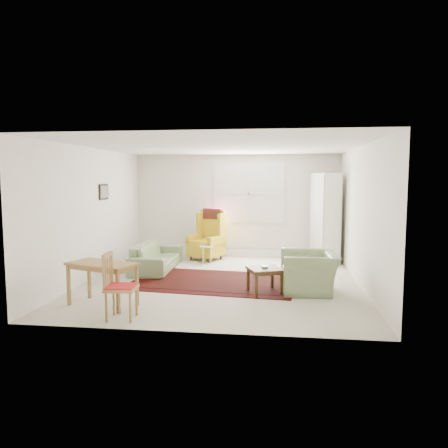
# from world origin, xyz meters

# --- Properties ---
(room) EXTENTS (5.04, 5.54, 2.51)m
(room) POSITION_xyz_m (0.02, 0.21, 1.26)
(room) COLOR beige
(room) RESTS_ON ground
(rug) EXTENTS (3.19, 2.23, 0.03)m
(rug) POSITION_xyz_m (-0.14, -0.07, 0.02)
(rug) COLOR black
(rug) RESTS_ON ground
(sofa) EXTENTS (0.81, 1.92, 0.76)m
(sofa) POSITION_xyz_m (-1.52, 0.91, 0.38)
(sofa) COLOR #73885A
(sofa) RESTS_ON ground
(armchair) EXTENTS (0.95, 1.08, 0.81)m
(armchair) POSITION_xyz_m (1.57, -0.52, 0.40)
(armchair) COLOR #73885A
(armchair) RESTS_ON ground
(wingback_chair) EXTENTS (0.94, 0.96, 1.20)m
(wingback_chair) POSITION_xyz_m (-0.66, 2.11, 0.60)
(wingback_chair) COLOR gold
(wingback_chair) RESTS_ON ground
(coffee_table) EXTENTS (0.68, 0.68, 0.43)m
(coffee_table) POSITION_xyz_m (0.82, -0.73, 0.22)
(coffee_table) COLOR #472D15
(coffee_table) RESTS_ON ground
(stool) EXTENTS (0.32, 0.32, 0.40)m
(stool) POSITION_xyz_m (-0.58, 1.68, 0.20)
(stool) COLOR white
(stool) RESTS_ON ground
(cabinet) EXTENTS (0.64, 0.90, 2.04)m
(cabinet) POSITION_xyz_m (2.10, 2.18, 1.02)
(cabinet) COLOR white
(cabinet) RESTS_ON ground
(desk) EXTENTS (1.15, 0.83, 0.66)m
(desk) POSITION_xyz_m (-1.59, -1.77, 0.33)
(desk) COLOR olive
(desk) RESTS_ON ground
(desk_chair) EXTENTS (0.43, 0.43, 0.92)m
(desk_chair) POSITION_xyz_m (-1.08, -2.35, 0.46)
(desk_chair) COLOR olive
(desk_chair) RESTS_ON ground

